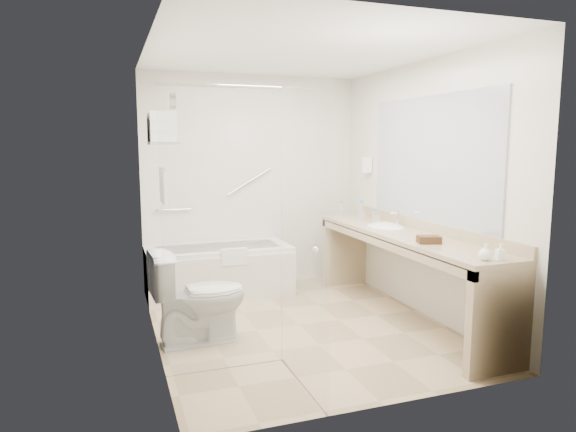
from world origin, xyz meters
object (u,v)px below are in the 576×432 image
object	(u,v)px
amenity_basket	(429,240)
water_bottle_left	(374,218)
toilet	(199,297)
vanity_counter	(403,254)
bathtub	(219,270)

from	to	relation	value
amenity_basket	water_bottle_left	distance (m)	0.99
toilet	vanity_counter	bearing A→B (deg)	-94.81
bathtub	amenity_basket	size ratio (longest dim) A/B	8.39
vanity_counter	toilet	bearing A→B (deg)	178.75
bathtub	amenity_basket	xyz separation A→B (m)	(1.44, -1.92, 0.61)
bathtub	amenity_basket	world-z (taller)	amenity_basket
bathtub	amenity_basket	bearing A→B (deg)	-53.13
water_bottle_left	amenity_basket	bearing A→B (deg)	-90.69
amenity_basket	toilet	bearing A→B (deg)	163.17
bathtub	water_bottle_left	bearing A→B (deg)	-32.77
bathtub	vanity_counter	bearing A→B (deg)	-42.35
bathtub	vanity_counter	xyz separation A→B (m)	(1.52, -1.39, 0.36)
amenity_basket	vanity_counter	bearing A→B (deg)	80.73
bathtub	amenity_basket	distance (m)	2.47
vanity_counter	amenity_basket	size ratio (longest dim) A/B	14.16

